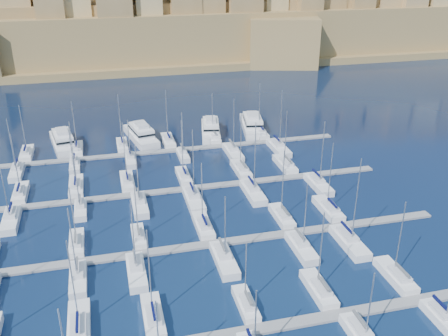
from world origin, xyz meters
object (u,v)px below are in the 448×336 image
object	(u,v)px
sailboat_4	(319,289)
motor_yacht_c	(211,129)
motor_yacht_a	(63,141)
sailboat_2	(153,317)
motor_yacht_d	(252,124)
motor_yacht_b	(141,134)

from	to	relation	value
sailboat_4	motor_yacht_c	distance (m)	69.79
sailboat_4	motor_yacht_a	xyz separation A→B (m)	(-39.29, 70.10, 0.99)
sailboat_4	motor_yacht_c	world-z (taller)	sailboat_4
motor_yacht_a	motor_yacht_c	world-z (taller)	same
sailboat_2	motor_yacht_d	size ratio (longest dim) A/B	0.80
motor_yacht_b	motor_yacht_c	distance (m)	18.74
sailboat_2	motor_yacht_a	distance (m)	71.54
sailboat_4	motor_yacht_b	distance (m)	72.95
sailboat_4	motor_yacht_b	xyz separation A→B (m)	(-19.45, 70.30, 0.99)
sailboat_2	motor_yacht_c	size ratio (longest dim) A/B	0.89
motor_yacht_a	motor_yacht_c	bearing A→B (deg)	-0.47
sailboat_2	motor_yacht_a	xyz separation A→B (m)	(-14.57, 70.04, 0.98)
motor_yacht_b	motor_yacht_c	world-z (taller)	same
sailboat_4	motor_yacht_d	xyz separation A→B (m)	(11.40, 70.68, 0.99)
motor_yacht_a	motor_yacht_b	bearing A→B (deg)	0.59
motor_yacht_a	motor_yacht_d	size ratio (longest dim) A/B	0.93
sailboat_4	motor_yacht_a	distance (m)	80.36
motor_yacht_d	motor_yacht_a	bearing A→B (deg)	-179.34
sailboat_2	motor_yacht_b	world-z (taller)	sailboat_2
motor_yacht_a	motor_yacht_d	distance (m)	50.69
motor_yacht_a	motor_yacht_d	xyz separation A→B (m)	(50.68, 0.58, 0.00)
motor_yacht_a	motor_yacht_c	size ratio (longest dim) A/B	1.04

